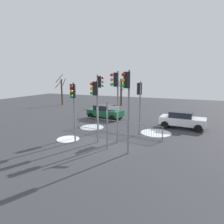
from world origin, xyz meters
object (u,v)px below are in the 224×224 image
Objects in this scene: traffic_light_foreground_right at (99,91)px; traffic_light_mid_left at (139,96)px; traffic_light_rear_left at (116,91)px; car_green_mid at (105,112)px; traffic_light_rear_right at (73,99)px; bare_tree_left at (62,91)px; bare_tree_centre at (121,90)px; traffic_light_foreground_left at (127,94)px; traffic_light_mid_right at (95,97)px; car_white_near at (182,119)px; direction_sign_post at (108,123)px.

traffic_light_foreground_right is 1.12× the size of traffic_light_mid_left.
traffic_light_rear_left reaches higher than car_green_mid.
traffic_light_rear_right is 2.88m from traffic_light_rear_left.
traffic_light_rear_left is 0.99× the size of bare_tree_left.
car_green_mid is (-3.99, 6.87, -2.79)m from traffic_light_rear_left.
bare_tree_centre is (-5.77, 16.46, -1.17)m from traffic_light_rear_left.
bare_tree_left is at bearing 15.56° from traffic_light_rear_left.
bare_tree_centre reaches higher than traffic_light_foreground_right.
car_green_mid is at bearing -96.71° from traffic_light_rear_right.
traffic_light_foreground_left is at bearing -49.97° from car_green_mid.
traffic_light_foreground_right is at bearing -12.59° from traffic_light_foreground_left.
bare_tree_centre is at bearing -12.40° from traffic_light_rear_left.
traffic_light_mid_right is 1.07× the size of car_green_mid.
traffic_light_mid_right is 1.09× the size of car_white_near.
traffic_light_mid_left reaches higher than car_white_near.
bare_tree_left is at bearing -10.54° from traffic_light_mid_right.
car_white_near is at bearing -76.61° from traffic_light_foreground_left.
traffic_light_mid_right is 0.88× the size of bare_tree_centre.
traffic_light_rear_left is 1.21× the size of car_green_mid.
bare_tree_centre is (-7.08, 18.04, -1.18)m from traffic_light_foreground_left.
traffic_light_mid_left is at bearing -35.00° from bare_tree_left.
direction_sign_post is (2.63, -0.18, -1.34)m from traffic_light_rear_right.
bare_tree_centre is at bearing 137.45° from car_white_near.
bare_tree_left is (-15.55, 10.89, -0.78)m from traffic_light_mid_left.
traffic_light_rear_right is at bearing -50.48° from bare_tree_left.
bare_tree_left is (-14.65, 14.75, 0.58)m from direction_sign_post.
traffic_light_mid_right is 1.44× the size of direction_sign_post.
traffic_light_rear_right is at bearing 157.75° from direction_sign_post.
traffic_light_foreground_left reaches higher than traffic_light_mid_left.
traffic_light_foreground_left reaches higher than traffic_light_foreground_right.
traffic_light_rear_right is 9.87m from car_white_near.
traffic_light_mid_right is at bearing 9.05° from traffic_light_foreground_left.
car_white_near is at bearing -22.15° from bare_tree_left.
bare_tree_centre is (-1.79, 9.59, 1.61)m from car_green_mid.
car_white_near is 0.80× the size of bare_tree_centre.
traffic_light_rear_right is 0.84× the size of bare_tree_centre.
car_white_near is (6.10, 4.03, -2.63)m from traffic_light_foreground_right.
traffic_light_rear_left is (2.16, -1.92, 0.15)m from traffic_light_foreground_right.
traffic_light_rear_left is 2.24m from direction_sign_post.
bare_tree_centre reaches higher than bare_tree_left.
traffic_light_rear_right is 0.84× the size of bare_tree_left.
traffic_light_foreground_left reaches higher than direction_sign_post.
traffic_light_mid_left is at bearing -50.58° from traffic_light_rear_left.
traffic_light_foreground_right is at bearing 16.65° from traffic_light_rear_left.
bare_tree_left reaches higher than traffic_light_foreground_right.
bare_tree_centre is at bearing 108.51° from car_green_mid.
car_green_mid is at bearing -1.60° from traffic_light_rear_left.
traffic_light_rear_left reaches higher than traffic_light_rear_right.
traffic_light_rear_right is at bearing 80.06° from traffic_light_rear_left.
traffic_light_foreground_right is 0.96× the size of traffic_light_rear_left.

